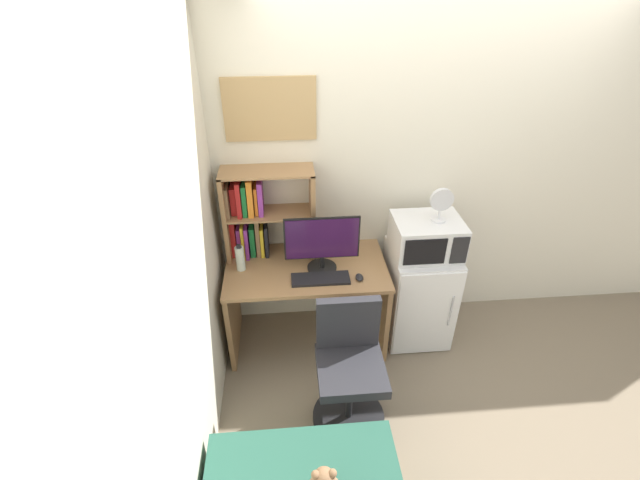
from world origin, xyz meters
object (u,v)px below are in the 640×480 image
(desk_chair, at_px, (349,372))
(keyboard, at_px, (320,279))
(wall_corkboard, at_px, (270,109))
(computer_mouse, at_px, (359,277))
(microwave, at_px, (427,237))
(desk_fan, at_px, (441,203))
(water_bottle, at_px, (240,258))
(mini_fridge, at_px, (418,294))
(hutch_bookshelf, at_px, (257,214))
(monitor, at_px, (322,242))

(desk_chair, bearing_deg, keyboard, 103.99)
(wall_corkboard, bearing_deg, computer_mouse, -41.35)
(microwave, height_order, desk_fan, desk_fan)
(computer_mouse, height_order, wall_corkboard, wall_corkboard)
(keyboard, height_order, computer_mouse, computer_mouse)
(water_bottle, xyz_separation_m, desk_fan, (1.43, 0.00, 0.38))
(desk_fan, bearing_deg, mini_fridge, 177.67)
(hutch_bookshelf, bearing_deg, desk_fan, -8.97)
(water_bottle, relative_size, mini_fridge, 0.26)
(mini_fridge, height_order, microwave, microwave)
(hutch_bookshelf, distance_m, monitor, 0.53)
(computer_mouse, distance_m, desk_fan, 0.77)
(desk_chair, bearing_deg, mini_fridge, 48.36)
(mini_fridge, relative_size, microwave, 1.63)
(water_bottle, distance_m, desk_fan, 1.48)
(monitor, height_order, microwave, monitor)
(mini_fridge, height_order, desk_chair, desk_chair)
(desk_fan, bearing_deg, hutch_bookshelf, 171.03)
(computer_mouse, xyz_separation_m, water_bottle, (-0.84, 0.19, 0.08))
(keyboard, relative_size, microwave, 0.84)
(monitor, xyz_separation_m, wall_corkboard, (-0.32, 0.35, 0.84))
(keyboard, relative_size, computer_mouse, 4.80)
(hutch_bookshelf, relative_size, keyboard, 1.66)
(computer_mouse, relative_size, mini_fridge, 0.11)
(microwave, bearing_deg, keyboard, -166.86)
(microwave, height_order, wall_corkboard, wall_corkboard)
(desk_fan, bearing_deg, wall_corkboard, 165.07)
(monitor, height_order, keyboard, monitor)
(computer_mouse, bearing_deg, desk_fan, 18.39)
(mini_fridge, xyz_separation_m, wall_corkboard, (-1.10, 0.31, 1.41))
(monitor, distance_m, desk_chair, 0.90)
(desk_chair, bearing_deg, water_bottle, 133.86)
(desk_chair, bearing_deg, desk_fan, 45.57)
(monitor, height_order, desk_chair, monitor)
(water_bottle, height_order, wall_corkboard, wall_corkboard)
(hutch_bookshelf, distance_m, microwave, 1.26)
(hutch_bookshelf, distance_m, mini_fridge, 1.42)
(hutch_bookshelf, xyz_separation_m, keyboard, (0.44, -0.39, -0.33))
(microwave, relative_size, desk_fan, 1.94)
(monitor, xyz_separation_m, mini_fridge, (0.78, 0.04, -0.56))
(hutch_bookshelf, height_order, computer_mouse, hutch_bookshelf)
(water_bottle, bearing_deg, keyboard, -17.37)
(water_bottle, xyz_separation_m, mini_fridge, (1.37, 0.01, -0.43))
(monitor, distance_m, keyboard, 0.26)
(hutch_bookshelf, relative_size, computer_mouse, 7.98)
(keyboard, xyz_separation_m, desk_fan, (0.86, 0.18, 0.47))
(computer_mouse, distance_m, water_bottle, 0.87)
(hutch_bookshelf, height_order, monitor, hutch_bookshelf)
(computer_mouse, height_order, desk_chair, desk_chair)
(keyboard, relative_size, water_bottle, 1.96)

